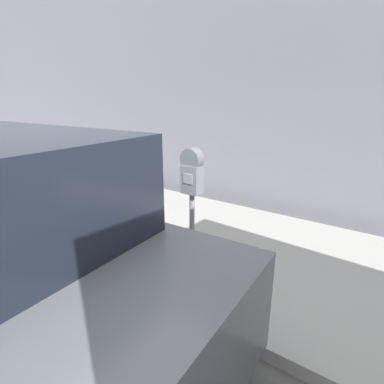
{
  "coord_description": "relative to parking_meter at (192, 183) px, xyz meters",
  "views": [
    {
      "loc": [
        2.02,
        -1.04,
        1.99
      ],
      "look_at": [
        0.34,
        1.33,
        1.07
      ],
      "focal_mm": 28.0,
      "sensor_mm": 36.0,
      "label": 1
    }
  ],
  "objects": [
    {
      "name": "ground_plane",
      "position": [
        -0.34,
        -1.33,
        -1.17
      ],
      "size": [
        60.0,
        60.0,
        0.0
      ],
      "primitive_type": "plane",
      "color": "slate"
    },
    {
      "name": "sidewalk",
      "position": [
        -0.34,
        0.87,
        -1.11
      ],
      "size": [
        24.0,
        2.8,
        0.13
      ],
      "color": "#ADAAA3",
      "rests_on": "ground_plane"
    },
    {
      "name": "building_facade",
      "position": [
        -0.34,
        2.73,
        2.2
      ],
      "size": [
        24.0,
        0.3,
        6.74
      ],
      "color": "gray",
      "rests_on": "ground_plane"
    },
    {
      "name": "parking_meter",
      "position": [
        0.0,
        0.0,
        0.0
      ],
      "size": [
        0.22,
        0.15,
        1.39
      ],
      "color": "gray",
      "rests_on": "sidewalk"
    }
  ]
}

